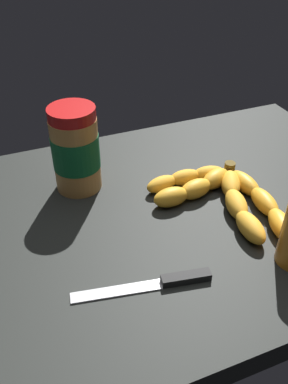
% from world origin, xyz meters
% --- Properties ---
extents(ground_plane, '(0.90, 0.57, 0.04)m').
position_xyz_m(ground_plane, '(0.00, 0.00, -0.02)').
color(ground_plane, black).
extents(banana_bunch, '(0.19, 0.23, 0.03)m').
position_xyz_m(banana_bunch, '(0.12, -0.01, 0.02)').
color(banana_bunch, gold).
rests_on(banana_bunch, ground_plane).
extents(peanut_butter_jar, '(0.08, 0.08, 0.15)m').
position_xyz_m(peanut_butter_jar, '(-0.10, 0.12, 0.08)').
color(peanut_butter_jar, '#BF8442').
rests_on(peanut_butter_jar, ground_plane).
extents(butter_knife, '(0.19, 0.05, 0.01)m').
position_xyz_m(butter_knife, '(-0.07, -0.14, 0.00)').
color(butter_knife, silver).
rests_on(butter_knife, ground_plane).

